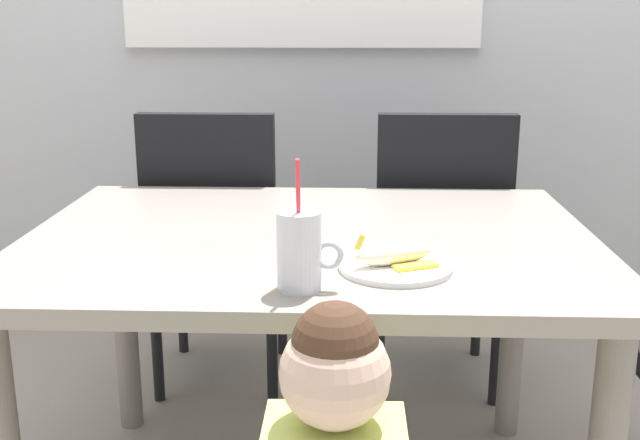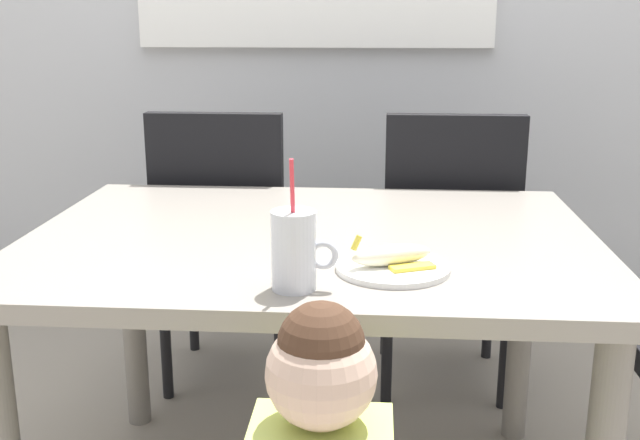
% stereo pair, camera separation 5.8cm
% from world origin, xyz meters
% --- Properties ---
extents(dining_table, '(1.33, 0.98, 0.75)m').
position_xyz_m(dining_table, '(0.00, 0.00, 0.65)').
color(dining_table, gray).
rests_on(dining_table, ground).
extents(dining_chair_left, '(0.44, 0.45, 0.96)m').
position_xyz_m(dining_chair_left, '(-0.34, 0.68, 0.54)').
color(dining_chair_left, black).
rests_on(dining_chair_left, ground).
extents(dining_chair_right, '(0.44, 0.44, 0.96)m').
position_xyz_m(dining_chair_right, '(0.39, 0.69, 0.54)').
color(dining_chair_right, black).
rests_on(dining_chair_right, ground).
extents(milk_cup, '(0.13, 0.08, 0.25)m').
position_xyz_m(milk_cup, '(-0.00, -0.37, 0.82)').
color(milk_cup, silver).
rests_on(milk_cup, dining_table).
extents(snack_plate, '(0.23, 0.23, 0.01)m').
position_xyz_m(snack_plate, '(0.19, -0.25, 0.76)').
color(snack_plate, white).
rests_on(snack_plate, dining_table).
extents(peeled_banana, '(0.18, 0.13, 0.07)m').
position_xyz_m(peeled_banana, '(0.18, -0.26, 0.78)').
color(peeled_banana, '#F4EAC6').
rests_on(peeled_banana, snack_plate).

